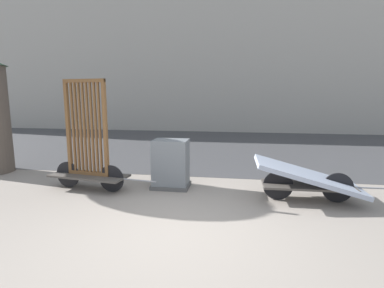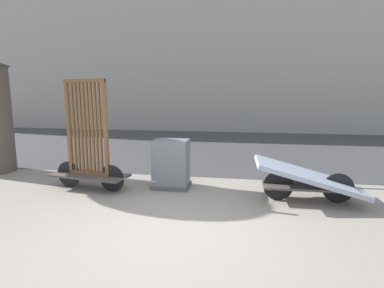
# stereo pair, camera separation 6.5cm
# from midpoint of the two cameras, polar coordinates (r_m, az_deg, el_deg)

# --- Properties ---
(ground_plane) EXTENTS (60.00, 60.00, 0.00)m
(ground_plane) POSITION_cam_midpoint_polar(r_m,az_deg,el_deg) (4.48, -4.07, -16.67)
(ground_plane) COLOR gray
(road_strip) EXTENTS (56.00, 9.09, 0.01)m
(road_strip) POSITION_cam_midpoint_polar(r_m,az_deg,el_deg) (11.69, 4.40, -0.36)
(road_strip) COLOR #424244
(road_strip) RESTS_ON ground_plane
(building_facade) EXTENTS (48.00, 4.00, 12.98)m
(building_facade) POSITION_cam_midpoint_polar(r_m,az_deg,el_deg) (18.62, 6.50, 23.32)
(building_facade) COLOR #B2ADA3
(building_facade) RESTS_ON ground_plane
(bike_cart_with_bedframe) EXTENTS (2.36, 0.84, 2.28)m
(bike_cart_with_bedframe) POSITION_cam_midpoint_polar(r_m,az_deg,el_deg) (6.54, -19.45, -1.76)
(bike_cart_with_bedframe) COLOR #4C4742
(bike_cart_with_bedframe) RESTS_ON ground_plane
(bike_cart_with_mattress) EXTENTS (2.49, 1.04, 0.78)m
(bike_cart_with_mattress) POSITION_cam_midpoint_polar(r_m,az_deg,el_deg) (5.96, 20.96, -6.18)
(bike_cart_with_mattress) COLOR #4C4742
(bike_cart_with_mattress) RESTS_ON ground_plane
(utility_cabinet) EXTENTS (0.79, 0.60, 1.03)m
(utility_cabinet) POSITION_cam_midpoint_polar(r_m,az_deg,el_deg) (6.39, -4.34, -4.15)
(utility_cabinet) COLOR #4C4C4C
(utility_cabinet) RESTS_ON ground_plane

